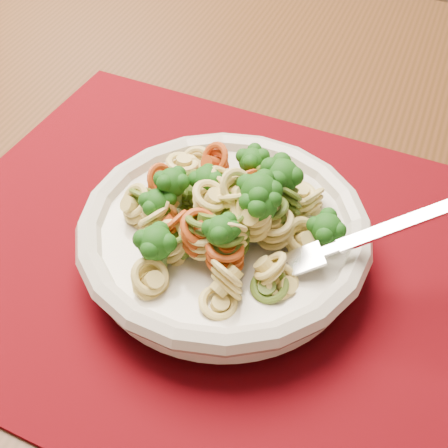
% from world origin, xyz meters
% --- Properties ---
extents(dining_table, '(1.59, 1.09, 0.75)m').
position_xyz_m(dining_table, '(0.47, -0.67, 0.66)').
color(dining_table, '#4C2A15').
rests_on(dining_table, ground).
extents(placemat, '(0.55, 0.45, 0.00)m').
position_xyz_m(placemat, '(0.54, -0.72, 0.75)').
color(placemat, '#4E030B').
rests_on(placemat, dining_table).
extents(pasta_bowl, '(0.23, 0.23, 0.04)m').
position_xyz_m(pasta_bowl, '(0.53, -0.72, 0.78)').
color(pasta_bowl, beige).
rests_on(pasta_bowl, placemat).
extents(pasta_broccoli_heap, '(0.20, 0.20, 0.06)m').
position_xyz_m(pasta_broccoli_heap, '(0.53, -0.72, 0.80)').
color(pasta_broccoli_heap, tan).
rests_on(pasta_broccoli_heap, pasta_bowl).
extents(fork, '(0.17, 0.10, 0.08)m').
position_xyz_m(fork, '(0.60, -0.74, 0.80)').
color(fork, silver).
rests_on(fork, pasta_bowl).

